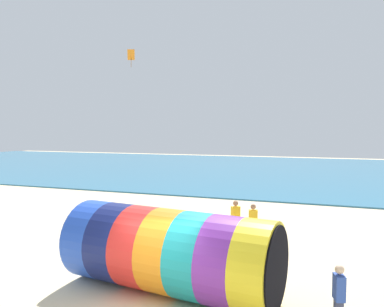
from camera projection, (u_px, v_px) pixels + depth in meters
sea at (285, 170)px, 44.03m from camera, size 120.00×40.00×0.10m
giant_inflatable_tube at (170, 251)px, 11.07m from camera, size 6.72×3.33×2.48m
kite_handler at (339, 298)px, 8.86m from camera, size 0.31×0.40×1.66m
kite_orange_diamond at (131, 55)px, 28.87m from camera, size 0.56×0.29×1.35m
bystander_mid_beach at (253, 224)px, 15.70m from camera, size 0.40×0.30×1.73m
bystander_far_left at (236, 220)px, 16.31m from camera, size 0.41×0.40×1.75m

